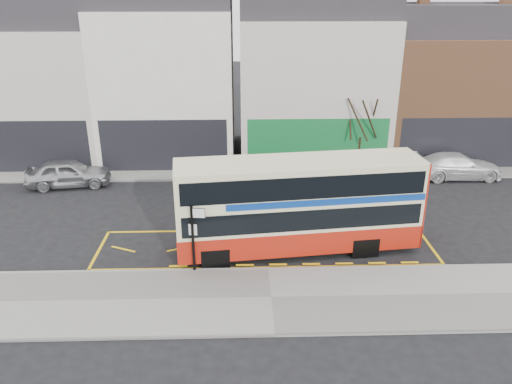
{
  "coord_description": "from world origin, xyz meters",
  "views": [
    {
      "loc": [
        -0.97,
        -17.04,
        10.15
      ],
      "look_at": [
        -0.4,
        2.0,
        2.37
      ],
      "focal_mm": 35.0,
      "sensor_mm": 36.0,
      "label": 1
    }
  ],
  "objects_px": {
    "car_white": "(457,166)",
    "double_decker_bus": "(299,204)",
    "car_grey": "(254,170)",
    "bus_stop_post": "(194,232)",
    "street_tree_right": "(362,107)",
    "car_silver": "(68,173)"
  },
  "relations": [
    {
      "from": "car_white",
      "to": "car_silver",
      "type": "bearing_deg",
      "value": 91.54
    },
    {
      "from": "car_white",
      "to": "bus_stop_post",
      "type": "bearing_deg",
      "value": 125.13
    },
    {
      "from": "double_decker_bus",
      "to": "street_tree_right",
      "type": "distance_m",
      "value": 10.93
    },
    {
      "from": "bus_stop_post",
      "to": "car_grey",
      "type": "distance_m",
      "value": 10.24
    },
    {
      "from": "car_silver",
      "to": "car_grey",
      "type": "distance_m",
      "value": 10.24
    },
    {
      "from": "car_silver",
      "to": "car_white",
      "type": "xyz_separation_m",
      "value": [
        21.92,
        0.67,
        -0.05
      ]
    },
    {
      "from": "car_silver",
      "to": "car_white",
      "type": "relative_size",
      "value": 0.91
    },
    {
      "from": "street_tree_right",
      "to": "car_silver",
      "type": "bearing_deg",
      "value": -172.72
    },
    {
      "from": "car_silver",
      "to": "car_white",
      "type": "height_order",
      "value": "car_silver"
    },
    {
      "from": "bus_stop_post",
      "to": "car_silver",
      "type": "xyz_separation_m",
      "value": [
        -7.75,
        9.38,
        -1.01
      ]
    },
    {
      "from": "car_grey",
      "to": "street_tree_right",
      "type": "bearing_deg",
      "value": -90.85
    },
    {
      "from": "bus_stop_post",
      "to": "street_tree_right",
      "type": "bearing_deg",
      "value": 59.12
    },
    {
      "from": "car_silver",
      "to": "double_decker_bus",
      "type": "bearing_deg",
      "value": -131.01
    },
    {
      "from": "car_white",
      "to": "street_tree_right",
      "type": "height_order",
      "value": "street_tree_right"
    },
    {
      "from": "car_grey",
      "to": "car_white",
      "type": "height_order",
      "value": "car_white"
    },
    {
      "from": "car_white",
      "to": "car_grey",
      "type": "bearing_deg",
      "value": 90.69
    },
    {
      "from": "double_decker_bus",
      "to": "street_tree_right",
      "type": "height_order",
      "value": "street_tree_right"
    },
    {
      "from": "bus_stop_post",
      "to": "car_white",
      "type": "height_order",
      "value": "bus_stop_post"
    },
    {
      "from": "car_white",
      "to": "double_decker_bus",
      "type": "bearing_deg",
      "value": 129.25
    },
    {
      "from": "car_grey",
      "to": "car_white",
      "type": "xyz_separation_m",
      "value": [
        11.69,
        0.19,
        0.09
      ]
    },
    {
      "from": "street_tree_right",
      "to": "bus_stop_post",
      "type": "bearing_deg",
      "value": -127.27
    },
    {
      "from": "car_silver",
      "to": "car_grey",
      "type": "bearing_deg",
      "value": -95.49
    }
  ]
}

